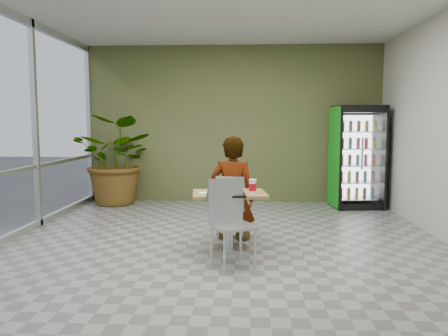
# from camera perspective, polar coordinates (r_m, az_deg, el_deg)

# --- Properties ---
(ground) EXTENTS (7.00, 7.00, 0.00)m
(ground) POSITION_cam_1_polar(r_m,az_deg,el_deg) (5.73, -0.08, -10.63)
(ground) COLOR gray
(ground) RESTS_ON ground
(room_envelope) EXTENTS (6.00, 7.00, 3.20)m
(room_envelope) POSITION_cam_1_polar(r_m,az_deg,el_deg) (5.49, -0.08, 5.59)
(room_envelope) COLOR beige
(room_envelope) RESTS_ON ground
(dining_table) EXTENTS (0.99, 0.75, 0.75)m
(dining_table) POSITION_cam_1_polar(r_m,az_deg,el_deg) (5.60, 0.70, -5.38)
(dining_table) COLOR #AB8649
(dining_table) RESTS_ON ground
(chair_far) EXTENTS (0.46, 0.47, 0.90)m
(chair_far) POSITION_cam_1_polar(r_m,az_deg,el_deg) (6.13, 0.97, -4.47)
(chair_far) COLOR silver
(chair_far) RESTS_ON ground
(chair_near) EXTENTS (0.59, 0.59, 0.99)m
(chair_near) POSITION_cam_1_polar(r_m,az_deg,el_deg) (5.05, 0.68, -6.11)
(chair_near) COLOR silver
(chair_near) RESTS_ON ground
(seated_woman) EXTENTS (0.71, 0.53, 1.75)m
(seated_woman) POSITION_cam_1_polar(r_m,az_deg,el_deg) (6.16, 1.15, -3.94)
(seated_woman) COLOR black
(seated_woman) RESTS_ON ground
(pizza_plate) EXTENTS (0.29, 0.23, 0.03)m
(pizza_plate) POSITION_cam_1_polar(r_m,az_deg,el_deg) (5.59, 0.63, -2.99)
(pizza_plate) COLOR white
(pizza_plate) RESTS_ON dining_table
(soda_cup) EXTENTS (0.10, 0.10, 0.18)m
(soda_cup) POSITION_cam_1_polar(r_m,az_deg,el_deg) (5.50, 3.76, -2.42)
(soda_cup) COLOR white
(soda_cup) RESTS_ON dining_table
(napkin_stack) EXTENTS (0.15, 0.15, 0.02)m
(napkin_stack) POSITION_cam_1_polar(r_m,az_deg,el_deg) (5.43, -2.48, -3.32)
(napkin_stack) COLOR white
(napkin_stack) RESTS_ON dining_table
(cafeteria_tray) EXTENTS (0.50, 0.38, 0.03)m
(cafeteria_tray) POSITION_cam_1_polar(r_m,az_deg,el_deg) (5.29, 0.26, -3.52)
(cafeteria_tray) COLOR black
(cafeteria_tray) RESTS_ON dining_table
(beverage_fridge) EXTENTS (0.97, 0.78, 1.96)m
(beverage_fridge) POSITION_cam_1_polar(r_m,az_deg,el_deg) (8.75, 16.98, 1.38)
(beverage_fridge) COLOR black
(beverage_fridge) RESTS_ON ground
(potted_plant) EXTENTS (1.87, 1.71, 1.77)m
(potted_plant) POSITION_cam_1_polar(r_m,az_deg,el_deg) (8.97, -13.63, 1.00)
(potted_plant) COLOR #315923
(potted_plant) RESTS_ON ground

